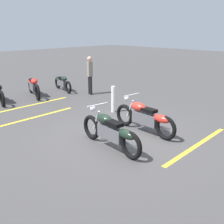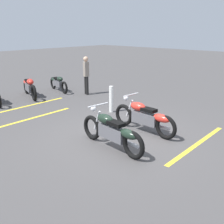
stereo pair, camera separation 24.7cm
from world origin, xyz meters
name	(u,v)px [view 2 (the right image)]	position (x,y,z in m)	size (l,w,h in m)	color
ground_plane	(120,136)	(0.00, 0.00, 0.00)	(60.00, 60.00, 0.00)	#474444
motorcycle_bright_foreground	(145,117)	(-0.31, -0.74, 0.46)	(2.23, 0.62, 1.04)	black
motorcycle_dark_foreground	(113,131)	(-0.41, 0.74, 0.46)	(2.23, 0.62, 1.04)	black
motorcycle_row_far_left	(58,83)	(6.00, -2.39, 0.39)	(1.87, 0.55, 0.72)	black
motorcycle_row_left	(29,86)	(5.96, -0.84, 0.45)	(2.12, 0.84, 0.83)	black
bystander_near_row	(86,74)	(4.47, -2.82, 0.95)	(0.29, 0.25, 1.69)	black
bollard_post	(111,99)	(1.79, -1.56, 0.47)	(0.14, 0.14, 0.94)	white
parking_stripe_near	(197,144)	(-1.83, -0.97, 0.00)	(3.20, 0.12, 0.01)	yellow
parking_stripe_mid	(31,118)	(3.22, 0.79, 0.00)	(3.20, 0.12, 0.01)	yellow
parking_stripe_far	(30,105)	(4.70, -0.04, 0.00)	(3.20, 0.12, 0.01)	yellow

